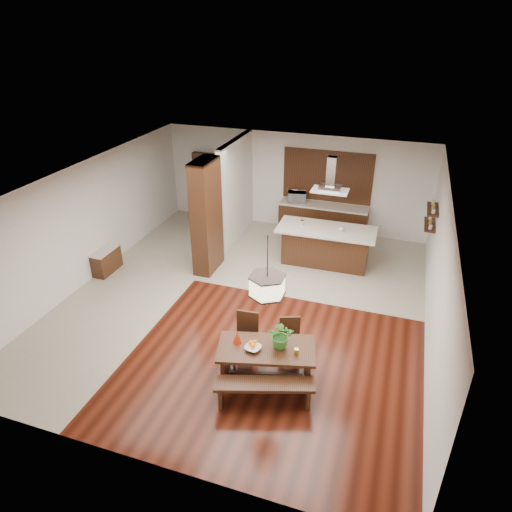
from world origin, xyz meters
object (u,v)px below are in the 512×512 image
(fruit_bowl, at_px, (253,348))
(dining_chair_right, at_px, (290,342))
(dining_chair_left, at_px, (245,338))
(dining_bench, at_px, (264,393))
(hallway_console, at_px, (107,261))
(island_cup, at_px, (341,229))
(kitchen_island, at_px, (326,245))
(microwave, at_px, (297,197))
(range_hood, at_px, (331,174))
(pendant_lantern, at_px, (267,272))
(foliage_plant, at_px, (281,335))
(dining_table, at_px, (266,356))

(fruit_bowl, bearing_deg, dining_chair_right, 56.30)
(dining_chair_left, bearing_deg, dining_bench, -59.43)
(hallway_console, bearing_deg, island_cup, 20.96)
(kitchen_island, bearing_deg, microwave, 123.67)
(hallway_console, xyz_separation_m, range_hood, (5.23, 2.22, 2.15))
(dining_bench, bearing_deg, kitchen_island, 89.75)
(range_hood, bearing_deg, hallway_console, -157.01)
(pendant_lantern, height_order, foliage_plant, pendant_lantern)
(dining_bench, bearing_deg, microwave, 99.85)
(hallway_console, relative_size, dining_chair_left, 0.91)
(island_cup, relative_size, microwave, 0.24)
(dining_chair_right, distance_m, fruit_bowl, 0.93)
(hallway_console, distance_m, dining_table, 5.62)
(kitchen_island, bearing_deg, pendant_lantern, -93.04)
(dining_chair_right, distance_m, kitchen_island, 4.05)
(fruit_bowl, distance_m, microwave, 6.66)
(dining_bench, bearing_deg, pendant_lantern, 104.39)
(dining_table, height_order, island_cup, island_cup)
(island_cup, bearing_deg, dining_chair_left, -104.62)
(dining_table, height_order, foliage_plant, foliage_plant)
(hallway_console, bearing_deg, kitchen_island, 22.95)
(dining_chair_left, relative_size, range_hood, 1.08)
(hallway_console, height_order, island_cup, island_cup)
(dining_table, xyz_separation_m, range_hood, (0.18, 4.66, 1.94))
(hallway_console, bearing_deg, range_hood, 22.99)
(dining_bench, distance_m, pendant_lantern, 2.10)
(hallway_console, distance_m, foliage_plant, 5.82)
(dining_bench, height_order, microwave, microwave)
(range_hood, height_order, island_cup, range_hood)
(range_hood, distance_m, microwave, 2.59)
(range_hood, bearing_deg, dining_chair_right, -88.47)
(dining_chair_right, height_order, microwave, microwave)
(foliage_plant, xyz_separation_m, kitchen_island, (-0.06, 4.55, -0.43))
(pendant_lantern, bearing_deg, hallway_console, 154.19)
(dining_chair_right, xyz_separation_m, microwave, (-1.36, 5.86, 0.65))
(fruit_bowl, bearing_deg, island_cup, 80.89)
(hallway_console, xyz_separation_m, fruit_bowl, (4.85, -2.57, 0.43))
(dining_chair_left, height_order, foliage_plant, foliage_plant)
(range_hood, bearing_deg, dining_bench, -90.25)
(kitchen_island, distance_m, microwave, 2.28)
(microwave, bearing_deg, dining_table, -94.93)
(pendant_lantern, bearing_deg, island_cup, 83.17)
(dining_bench, relative_size, range_hood, 1.87)
(dining_chair_left, xyz_separation_m, microwave, (-0.53, 6.07, 0.61))
(dining_chair_right, bearing_deg, range_hood, 70.66)
(dining_table, distance_m, microwave, 6.59)
(fruit_bowl, bearing_deg, dining_chair_left, 122.87)
(kitchen_island, bearing_deg, island_cup, -11.17)
(dining_chair_right, height_order, pendant_lantern, pendant_lantern)
(range_hood, bearing_deg, dining_table, -92.16)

